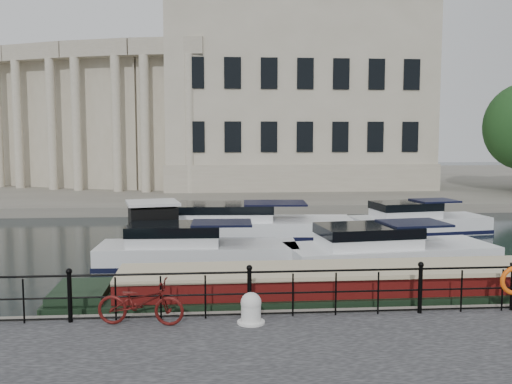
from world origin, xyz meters
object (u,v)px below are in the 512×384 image
Objects in this scene: narrowboat at (373,297)px; bicycle at (141,302)px; mooring_bollard at (251,309)px; harbour_hut at (153,230)px.

bicycle is at bearing -159.43° from narrowboat.
narrowboat is at bearing 34.49° from mooring_bollard.
mooring_bollard reaches higher than narrowboat.
mooring_bollard is 4.23m from narrowboat.
bicycle is 2.43m from mooring_bollard.
harbour_hut reaches higher than narrowboat.
harbour_hut is at bearing 129.55° from narrowboat.
bicycle is at bearing -97.59° from harbour_hut.
bicycle is 0.11× the size of narrowboat.
bicycle is 2.76× the size of mooring_bollard.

